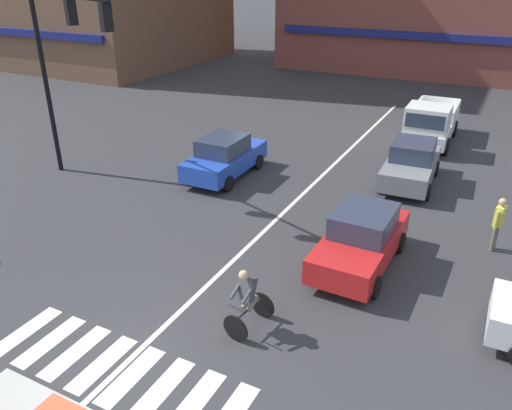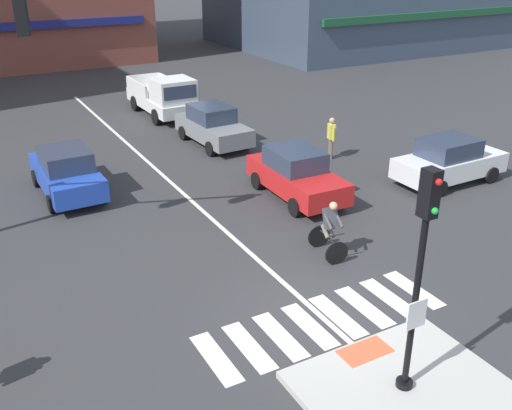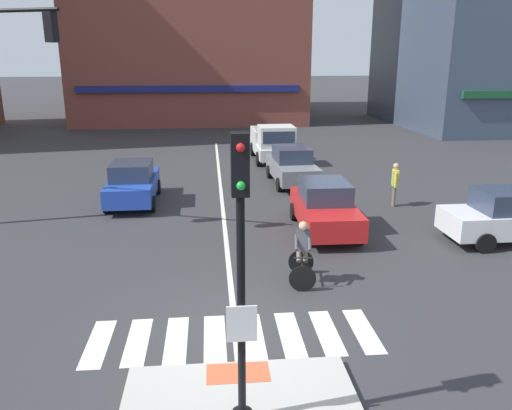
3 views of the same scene
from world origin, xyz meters
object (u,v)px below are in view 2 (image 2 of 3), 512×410
signal_pole (420,265)px  cyclist (330,228)px  car_grey_eastbound_far (213,126)px  pedestrian_waiting_far_side (331,135)px  pickup_truck_white_eastbound_distant (165,97)px  car_white_cross_right (449,161)px  car_red_eastbound_mid (296,174)px  car_blue_westbound_far (67,172)px

signal_pole → cyclist: size_ratio=2.61×
car_grey_eastbound_far → pedestrian_waiting_far_side: 5.14m
car_grey_eastbound_far → pickup_truck_white_eastbound_distant: size_ratio=0.81×
signal_pole → cyclist: (1.83, 5.03, -1.92)m
car_white_cross_right → cyclist: (-6.89, -2.40, 0.06)m
car_red_eastbound_mid → pickup_truck_white_eastbound_distant: 11.58m
car_blue_westbound_far → pickup_truck_white_eastbound_distant: 10.00m
car_grey_eastbound_far → cyclist: (-1.44, -10.45, 0.06)m
car_white_cross_right → cyclist: cyclist is taller
car_grey_eastbound_far → signal_pole: bearing=-101.9°
car_white_cross_right → signal_pole: bearing=-139.5°
car_blue_westbound_far → pedestrian_waiting_far_side: pedestrian_waiting_far_side is taller
signal_pole → car_grey_eastbound_far: (3.27, 15.48, -1.98)m
signal_pole → car_red_eastbound_mid: signal_pole is taller
car_white_cross_right → pickup_truck_white_eastbound_distant: 14.27m
car_grey_eastbound_far → cyclist: cyclist is taller
pickup_truck_white_eastbound_distant → car_grey_eastbound_far: bearing=-87.5°
car_grey_eastbound_far → car_white_cross_right: same height
car_red_eastbound_mid → pickup_truck_white_eastbound_distant: (-0.23, 11.57, 0.17)m
pickup_truck_white_eastbound_distant → cyclist: bearing=-94.5°
car_blue_westbound_far → pedestrian_waiting_far_side: size_ratio=2.47×
cyclist → car_blue_westbound_far: bearing=123.6°
pickup_truck_white_eastbound_distant → car_blue_westbound_far: bearing=-130.0°
cyclist → pedestrian_waiting_far_side: size_ratio=1.01×
signal_pole → car_grey_eastbound_far: signal_pole is taller
car_blue_westbound_far → cyclist: cyclist is taller
car_white_cross_right → pickup_truck_white_eastbound_distant: pickup_truck_white_eastbound_distant is taller
signal_pole → pickup_truck_white_eastbound_distant: 20.83m
car_grey_eastbound_far → car_blue_westbound_far: 7.14m
car_blue_westbound_far → car_grey_eastbound_far: bearing=21.5°
car_grey_eastbound_far → pedestrian_waiting_far_side: bearing=-50.3°
car_red_eastbound_mid → car_grey_eastbound_far: (-0.01, 6.52, 0.00)m
signal_pole → pedestrian_waiting_far_side: size_ratio=2.63×
car_red_eastbound_mid → pickup_truck_white_eastbound_distant: bearing=91.2°
signal_pole → pickup_truck_white_eastbound_distant: size_ratio=0.85×
car_grey_eastbound_far → pedestrian_waiting_far_side: pedestrian_waiting_far_side is taller
car_grey_eastbound_far → car_blue_westbound_far: size_ratio=1.01×
signal_pole → cyclist: signal_pole is taller
car_white_cross_right → pedestrian_waiting_far_side: pedestrian_waiting_far_side is taller
car_white_cross_right → pickup_truck_white_eastbound_distant: bearing=113.4°
car_red_eastbound_mid → cyclist: cyclist is taller
pickup_truck_white_eastbound_distant → car_red_eastbound_mid: bearing=-88.8°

